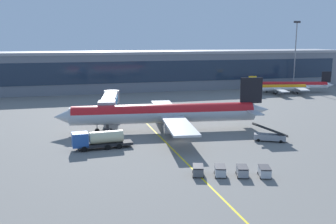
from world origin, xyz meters
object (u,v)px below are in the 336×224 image
object	(u,v)px
fuel_tanker	(98,140)
baggage_cart_0	(198,170)
main_airliner	(165,113)
belt_loader	(270,136)
baggage_cart_1	(220,171)
baggage_cart_3	(264,171)
commuter_jet_far	(292,85)
baggage_cart_2	(242,171)
commuter_jet_near	(278,88)

from	to	relation	value
fuel_tanker	baggage_cart_0	distance (m)	21.87
main_airliner	belt_loader	xyz separation A→B (m)	(17.40, -13.66, -2.85)
belt_loader	baggage_cart_0	world-z (taller)	belt_loader
belt_loader	baggage_cart_1	distance (m)	22.71
fuel_tanker	baggage_cart_1	bearing A→B (deg)	-49.58
fuel_tanker	belt_loader	world-z (taller)	belt_loader
main_airliner	baggage_cart_3	distance (m)	31.82
baggage_cart_3	commuter_jet_far	size ratio (longest dim) A/B	0.10
fuel_tanker	baggage_cart_3	world-z (taller)	fuel_tanker
main_airliner	baggage_cart_0	bearing A→B (deg)	-94.92
baggage_cart_1	baggage_cart_2	xyz separation A→B (m)	(3.04, -0.99, 0.00)
baggage_cart_2	main_airliner	bearing A→B (deg)	96.99
belt_loader	commuter_jet_near	distance (m)	66.81
baggage_cart_2	commuter_jet_near	bearing A→B (deg)	56.02
baggage_cart_2	commuter_jet_far	xyz separation A→B (m)	(56.74, 75.59, 1.87)
commuter_jet_near	main_airliner	bearing A→B (deg)	-140.88
baggage_cart_0	commuter_jet_near	world-z (taller)	commuter_jet_near
main_airliner	baggage_cart_3	size ratio (longest dim) A/B	15.64
baggage_cart_1	main_airliner	bearing A→B (deg)	91.25
belt_loader	commuter_jet_near	xyz separation A→B (m)	(35.43, 56.62, 1.35)
baggage_cart_2	commuter_jet_far	world-z (taller)	commuter_jet_far
main_airliner	fuel_tanker	world-z (taller)	main_airliner
main_airliner	fuel_tanker	bearing A→B (deg)	-145.98
belt_loader	main_airliner	bearing A→B (deg)	141.87
main_airliner	baggage_cart_1	size ratio (longest dim) A/B	15.64
baggage_cart_0	commuter_jet_far	world-z (taller)	commuter_jet_far
belt_loader	baggage_cart_0	size ratio (longest dim) A/B	2.23
fuel_tanker	baggage_cart_3	xyz separation A→B (m)	(21.98, -20.65, -0.96)
commuter_jet_far	belt_loader	bearing A→B (deg)	-125.97
belt_loader	commuter_jet_near	world-z (taller)	commuter_jet_near
commuter_jet_near	belt_loader	bearing A→B (deg)	-122.04
belt_loader	baggage_cart_3	world-z (taller)	belt_loader
commuter_jet_far	baggage_cart_1	bearing A→B (deg)	-128.71
fuel_tanker	commuter_jet_far	bearing A→B (deg)	36.47
baggage_cart_2	fuel_tanker	bearing A→B (deg)	133.93
main_airliner	baggage_cart_1	xyz separation A→B (m)	(0.63, -28.97, -3.06)
fuel_tanker	baggage_cart_0	size ratio (longest dim) A/B	3.65
baggage_cart_2	baggage_cart_1	bearing A→B (deg)	161.91
belt_loader	baggage_cart_3	bearing A→B (deg)	-121.69
commuter_jet_far	commuter_jet_near	world-z (taller)	commuter_jet_far
baggage_cart_0	baggage_cart_1	xyz separation A→B (m)	(3.04, -0.99, 0.00)
baggage_cart_0	commuter_jet_far	xyz separation A→B (m)	(62.83, 73.60, 1.87)
fuel_tanker	belt_loader	bearing A→B (deg)	-5.86
commuter_jet_near	commuter_jet_far	bearing A→B (deg)	19.37
commuter_jet_far	commuter_jet_near	distance (m)	8.05
main_airliner	belt_loader	size ratio (longest dim) A/B	7.00
baggage_cart_0	commuter_jet_near	distance (m)	89.92
baggage_cart_0	commuter_jet_near	size ratio (longest dim) A/B	0.12
fuel_tanker	commuter_jet_near	distance (m)	86.45
baggage_cart_1	commuter_jet_near	world-z (taller)	commuter_jet_near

